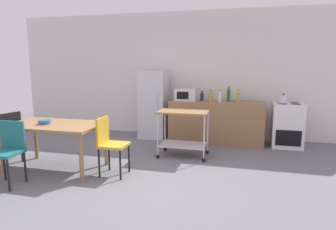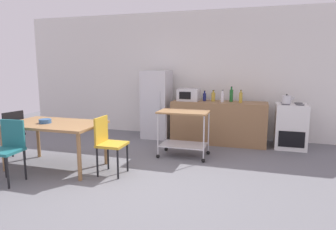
# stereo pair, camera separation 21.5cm
# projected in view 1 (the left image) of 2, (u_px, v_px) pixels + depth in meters

# --- Properties ---
(ground_plane) EXTENTS (12.00, 12.00, 0.00)m
(ground_plane) POSITION_uv_depth(u_px,v_px,m) (135.00, 182.00, 4.30)
(ground_plane) COLOR slate
(back_wall) EXTENTS (8.40, 0.12, 2.90)m
(back_wall) POSITION_uv_depth(u_px,v_px,m) (182.00, 75.00, 7.11)
(back_wall) COLOR silver
(back_wall) RESTS_ON ground_plane
(kitchen_counter) EXTENTS (2.00, 0.64, 0.90)m
(kitchen_counter) POSITION_uv_depth(u_px,v_px,m) (216.00, 122.00, 6.48)
(kitchen_counter) COLOR olive
(kitchen_counter) RESTS_ON ground_plane
(dining_table) EXTENTS (1.50, 0.90, 0.75)m
(dining_table) POSITION_uv_depth(u_px,v_px,m) (55.00, 129.00, 4.75)
(dining_table) COLOR olive
(dining_table) RESTS_ON ground_plane
(chair_black) EXTENTS (0.47, 0.47, 0.89)m
(chair_black) POSITION_uv_depth(u_px,v_px,m) (7.00, 134.00, 5.05)
(chair_black) COLOR black
(chair_black) RESTS_ON ground_plane
(chair_mustard) EXTENTS (0.40, 0.40, 0.89)m
(chair_mustard) POSITION_uv_depth(u_px,v_px,m) (110.00, 142.00, 4.53)
(chair_mustard) COLOR gold
(chair_mustard) RESTS_ON ground_plane
(chair_teal) EXTENTS (0.43, 0.43, 0.89)m
(chair_teal) POSITION_uv_depth(u_px,v_px,m) (8.00, 148.00, 4.17)
(chair_teal) COLOR #1E666B
(chair_teal) RESTS_ON ground_plane
(stove_oven) EXTENTS (0.60, 0.61, 0.92)m
(stove_oven) POSITION_uv_depth(u_px,v_px,m) (287.00, 125.00, 6.13)
(stove_oven) COLOR white
(stove_oven) RESTS_ON ground_plane
(refrigerator) EXTENTS (0.60, 0.63, 1.55)m
(refrigerator) POSITION_uv_depth(u_px,v_px,m) (154.00, 104.00, 6.88)
(refrigerator) COLOR silver
(refrigerator) RESTS_ON ground_plane
(kitchen_cart) EXTENTS (0.91, 0.57, 0.85)m
(kitchen_cart) POSITION_uv_depth(u_px,v_px,m) (183.00, 126.00, 5.45)
(kitchen_cart) COLOR olive
(kitchen_cart) RESTS_ON ground_plane
(microwave) EXTENTS (0.46, 0.35, 0.26)m
(microwave) POSITION_uv_depth(u_px,v_px,m) (186.00, 95.00, 6.54)
(microwave) COLOR silver
(microwave) RESTS_ON kitchen_counter
(bottle_sparkling_water) EXTENTS (0.07, 0.07, 0.22)m
(bottle_sparkling_water) POSITION_uv_depth(u_px,v_px,m) (202.00, 97.00, 6.51)
(bottle_sparkling_water) COLOR navy
(bottle_sparkling_water) RESTS_ON kitchen_counter
(bottle_soda) EXTENTS (0.08, 0.08, 0.24)m
(bottle_soda) POSITION_uv_depth(u_px,v_px,m) (211.00, 96.00, 6.47)
(bottle_soda) COLOR gold
(bottle_soda) RESTS_ON kitchen_counter
(bottle_wine) EXTENTS (0.07, 0.07, 0.26)m
(bottle_wine) POSITION_uv_depth(u_px,v_px,m) (220.00, 97.00, 6.32)
(bottle_wine) COLOR silver
(bottle_wine) RESTS_ON kitchen_counter
(bottle_hot_sauce) EXTENTS (0.07, 0.07, 0.32)m
(bottle_hot_sauce) POSITION_uv_depth(u_px,v_px,m) (229.00, 95.00, 6.39)
(bottle_hot_sauce) COLOR #1E6628
(bottle_hot_sauce) RESTS_ON kitchen_counter
(bottle_sesame_oil) EXTENTS (0.07, 0.07, 0.27)m
(bottle_sesame_oil) POSITION_uv_depth(u_px,v_px,m) (238.00, 97.00, 6.24)
(bottle_sesame_oil) COLOR gold
(bottle_sesame_oil) RESTS_ON kitchen_counter
(fruit_bowl) EXTENTS (0.19, 0.19, 0.06)m
(fruit_bowl) POSITION_uv_depth(u_px,v_px,m) (44.00, 122.00, 4.70)
(fruit_bowl) COLOR #33598C
(fruit_bowl) RESTS_ON dining_table
(kettle) EXTENTS (0.24, 0.17, 0.19)m
(kettle) POSITION_uv_depth(u_px,v_px,m) (283.00, 99.00, 5.98)
(kettle) COLOR silver
(kettle) RESTS_ON stove_oven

